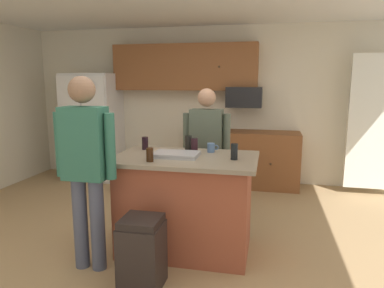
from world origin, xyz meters
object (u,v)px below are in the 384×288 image
(kitchen_island, at_px, (186,203))
(tumbler_amber, at_px, (150,155))
(mug_ceramic_white, at_px, (211,148))
(glass_pilsner, at_px, (145,143))
(trash_bin, at_px, (142,253))
(refrigerator, at_px, (93,127))
(microwave_over_range, at_px, (244,97))
(glass_short_whisky, at_px, (194,145))
(glass_dark_ale, at_px, (234,152))
(glass_stout_tall, at_px, (188,143))
(person_guest_right, at_px, (206,147))
(serving_tray, at_px, (176,154))
(person_host_foreground, at_px, (86,160))

(kitchen_island, height_order, tumbler_amber, tumbler_amber)
(mug_ceramic_white, height_order, tumbler_amber, tumbler_amber)
(glass_pilsner, relative_size, trash_bin, 0.22)
(refrigerator, relative_size, microwave_over_range, 3.27)
(kitchen_island, height_order, glass_short_whisky, glass_short_whisky)
(mug_ceramic_white, relative_size, tumbler_amber, 0.94)
(glass_dark_ale, height_order, glass_pilsner, glass_dark_ale)
(glass_pilsner, xyz_separation_m, glass_stout_tall, (0.47, 0.03, 0.01))
(kitchen_island, relative_size, tumbler_amber, 11.01)
(glass_short_whisky, bearing_deg, glass_stout_tall, 133.86)
(person_guest_right, height_order, glass_pilsner, person_guest_right)
(glass_dark_ale, distance_m, tumbler_amber, 0.79)
(kitchen_island, bearing_deg, serving_tray, -164.95)
(glass_short_whisky, bearing_deg, mug_ceramic_white, 19.82)
(person_host_foreground, xyz_separation_m, glass_pilsner, (0.27, 0.79, 0.03))
(person_guest_right, relative_size, trash_bin, 2.66)
(person_host_foreground, xyz_separation_m, trash_bin, (0.58, -0.19, -0.72))
(microwave_over_range, height_order, serving_tray, microwave_over_range)
(kitchen_island, bearing_deg, glass_dark_ale, -3.86)
(glass_dark_ale, xyz_separation_m, glass_stout_tall, (-0.52, 0.32, 0.01))
(person_host_foreground, xyz_separation_m, tumbler_amber, (0.51, 0.25, 0.02))
(person_guest_right, height_order, glass_stout_tall, person_guest_right)
(person_guest_right, distance_m, glass_stout_tall, 0.53)
(refrigerator, xyz_separation_m, microwave_over_range, (2.60, 0.12, 0.54))
(glass_short_whisky, distance_m, mug_ceramic_white, 0.18)
(refrigerator, xyz_separation_m, tumbler_amber, (1.95, -2.60, 0.13))
(mug_ceramic_white, bearing_deg, person_guest_right, 105.38)
(glass_pilsner, xyz_separation_m, trash_bin, (0.31, -0.98, -0.74))
(kitchen_island, height_order, glass_dark_ale, glass_dark_ale)
(refrigerator, relative_size, glass_pilsner, 13.34)
(glass_pilsner, distance_m, serving_tray, 0.51)
(microwave_over_range, distance_m, glass_dark_ale, 2.50)
(microwave_over_range, relative_size, glass_pilsner, 4.08)
(mug_ceramic_white, bearing_deg, person_host_foreground, -141.06)
(tumbler_amber, bearing_deg, trash_bin, -81.20)
(glass_stout_tall, bearing_deg, glass_pilsner, -175.78)
(microwave_over_range, bearing_deg, trash_bin, -100.46)
(person_guest_right, relative_size, serving_tray, 3.69)
(kitchen_island, height_order, trash_bin, kitchen_island)
(glass_short_whisky, relative_size, mug_ceramic_white, 1.27)
(glass_short_whisky, xyz_separation_m, serving_tray, (-0.14, -0.23, -0.06))
(kitchen_island, bearing_deg, glass_short_whisky, 76.91)
(mug_ceramic_white, bearing_deg, glass_stout_tall, 173.67)
(glass_dark_ale, xyz_separation_m, serving_tray, (-0.57, 0.01, -0.06))
(tumbler_amber, bearing_deg, serving_tray, 55.77)
(microwave_over_range, distance_m, glass_stout_tall, 2.22)
(person_guest_right, relative_size, person_host_foreground, 0.93)
(kitchen_island, relative_size, glass_short_whisky, 9.21)
(glass_pilsner, bearing_deg, microwave_over_range, 67.69)
(kitchen_island, relative_size, glass_pilsner, 10.23)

